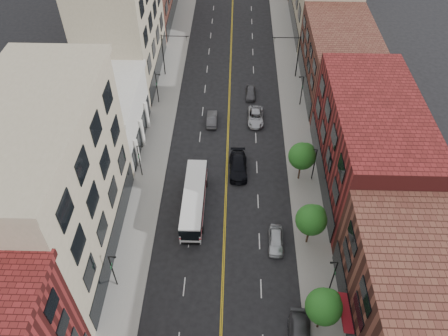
# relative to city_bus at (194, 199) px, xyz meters

# --- Properties ---
(sidewalk_left) EXTENTS (4.00, 110.00, 0.15)m
(sidewalk_left) POSITION_rel_city_bus_xyz_m (-6.27, 16.32, -1.58)
(sidewalk_left) COLOR gray
(sidewalk_left) RESTS_ON ground
(sidewalk_right) EXTENTS (4.00, 110.00, 0.15)m
(sidewalk_right) POSITION_rel_city_bus_xyz_m (13.73, 16.32, -1.58)
(sidewalk_right) COLOR gray
(sidewalk_right) RESTS_ON ground
(bldg_l_tanoffice) EXTENTS (10.00, 22.00, 18.00)m
(bldg_l_tanoffice) POSITION_rel_city_bus_xyz_m (-13.27, -5.68, 7.34)
(bldg_l_tanoffice) COLOR tan
(bldg_l_tanoffice) RESTS_ON ground
(bldg_l_white) EXTENTS (10.00, 14.00, 8.00)m
(bldg_l_white) POSITION_rel_city_bus_xyz_m (-13.27, 12.32, 2.34)
(bldg_l_white) COLOR silver
(bldg_l_white) RESTS_ON ground
(bldg_l_far_a) EXTENTS (10.00, 20.00, 18.00)m
(bldg_l_far_a) POSITION_rel_city_bus_xyz_m (-13.27, 29.32, 7.34)
(bldg_l_far_a) COLOR tan
(bldg_l_far_a) RESTS_ON ground
(bldg_r_mid) EXTENTS (10.00, 22.00, 12.00)m
(bldg_r_mid) POSITION_rel_city_bus_xyz_m (20.73, 5.32, 4.34)
(bldg_r_mid) COLOR #591817
(bldg_r_mid) RESTS_ON ground
(bldg_r_far_a) EXTENTS (10.00, 20.00, 10.00)m
(bldg_r_far_a) POSITION_rel_city_bus_xyz_m (20.73, 26.32, 3.34)
(bldg_r_far_a) COLOR #592C23
(bldg_r_far_a) RESTS_ON ground
(tree_r_1) EXTENTS (3.40, 3.40, 5.59)m
(tree_r_1) POSITION_rel_city_bus_xyz_m (13.12, -14.60, 2.47)
(tree_r_1) COLOR black
(tree_r_1) RESTS_ON sidewalk_right
(tree_r_2) EXTENTS (3.40, 3.40, 5.59)m
(tree_r_2) POSITION_rel_city_bus_xyz_m (13.12, -4.60, 2.47)
(tree_r_2) COLOR black
(tree_r_2) RESTS_ON sidewalk_right
(tree_r_3) EXTENTS (3.40, 3.40, 5.59)m
(tree_r_3) POSITION_rel_city_bus_xyz_m (13.12, 5.40, 2.47)
(tree_r_3) COLOR black
(tree_r_3) RESTS_ON sidewalk_right
(lamp_l_1) EXTENTS (0.81, 0.55, 5.05)m
(lamp_l_1) POSITION_rel_city_bus_xyz_m (-7.22, -10.68, 1.31)
(lamp_l_1) COLOR black
(lamp_l_1) RESTS_ON sidewalk_left
(lamp_l_2) EXTENTS (0.81, 0.55, 5.05)m
(lamp_l_2) POSITION_rel_city_bus_xyz_m (-7.22, 5.32, 1.31)
(lamp_l_2) COLOR black
(lamp_l_2) RESTS_ON sidewalk_left
(lamp_l_3) EXTENTS (0.81, 0.55, 5.05)m
(lamp_l_3) POSITION_rel_city_bus_xyz_m (-7.22, 21.32, 1.31)
(lamp_l_3) COLOR black
(lamp_l_3) RESTS_ON sidewalk_left
(lamp_r_1) EXTENTS (0.81, 0.55, 5.05)m
(lamp_r_1) POSITION_rel_city_bus_xyz_m (14.68, -10.68, 1.31)
(lamp_r_1) COLOR black
(lamp_r_1) RESTS_ON sidewalk_right
(lamp_r_2) EXTENTS (0.81, 0.55, 5.05)m
(lamp_r_2) POSITION_rel_city_bus_xyz_m (14.68, 5.32, 1.31)
(lamp_r_2) COLOR black
(lamp_r_2) RESTS_ON sidewalk_right
(lamp_r_3) EXTENTS (0.81, 0.55, 5.05)m
(lamp_r_3) POSITION_rel_city_bus_xyz_m (14.68, 21.32, 1.31)
(lamp_r_3) COLOR black
(lamp_r_3) RESTS_ON sidewalk_right
(signal_mast_left) EXTENTS (4.49, 0.18, 7.20)m
(signal_mast_left) POSITION_rel_city_bus_xyz_m (-6.53, 29.32, 2.99)
(signal_mast_left) COLOR black
(signal_mast_left) RESTS_ON sidewalk_left
(signal_mast_right) EXTENTS (4.49, 0.18, 7.20)m
(signal_mast_right) POSITION_rel_city_bus_xyz_m (14.00, 29.32, 2.99)
(signal_mast_right) COLOR black
(signal_mast_right) RESTS_ON sidewalk_right
(city_bus) EXTENTS (2.73, 11.10, 2.85)m
(city_bus) POSITION_rel_city_bus_xyz_m (0.00, 0.00, 0.00)
(city_bus) COLOR silver
(city_bus) RESTS_ON ground
(car_parked_far) EXTENTS (1.88, 4.30, 1.44)m
(car_parked_far) POSITION_rel_city_bus_xyz_m (9.53, -5.03, -0.93)
(car_parked_far) COLOR silver
(car_parked_far) RESTS_ON ground
(car_lane_behind) EXTENTS (1.50, 4.16, 1.36)m
(car_lane_behind) POSITION_rel_city_bus_xyz_m (1.29, 16.66, -0.97)
(car_lane_behind) COLOR #47484C
(car_lane_behind) RESTS_ON ground
(car_lane_a) EXTENTS (2.47, 5.74, 1.65)m
(car_lane_a) POSITION_rel_city_bus_xyz_m (5.23, 6.59, -0.83)
(car_lane_a) COLOR black
(car_lane_a) RESTS_ON ground
(car_lane_b) EXTENTS (2.40, 5.09, 1.40)m
(car_lane_b) POSITION_rel_city_bus_xyz_m (7.75, 17.31, -0.95)
(car_lane_b) COLOR #B1B3BA
(car_lane_b) RESTS_ON ground
(car_lane_c) EXTENTS (1.56, 3.85, 1.31)m
(car_lane_c) POSITION_rel_city_bus_xyz_m (7.10, 23.49, -1.00)
(car_lane_c) COLOR #4E4E53
(car_lane_c) RESTS_ON ground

